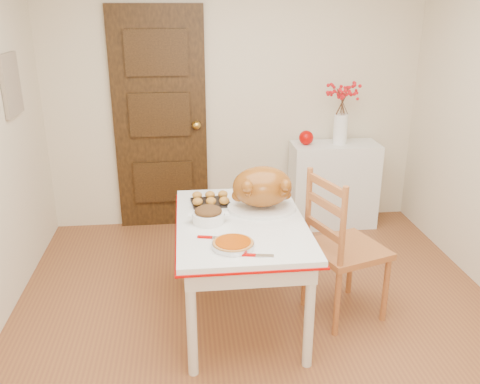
{
  "coord_description": "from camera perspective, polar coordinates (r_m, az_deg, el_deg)",
  "views": [
    {
      "loc": [
        -0.47,
        -2.72,
        2.07
      ],
      "look_at": [
        -0.14,
        0.33,
        0.92
      ],
      "focal_mm": 38.06,
      "sensor_mm": 36.0,
      "label": 1
    }
  ],
  "objects": [
    {
      "name": "kitchen_table",
      "position": [
        3.46,
        0.09,
        -8.82
      ],
      "size": [
        0.84,
        1.23,
        0.74
      ],
      "primitive_type": null,
      "color": "silver",
      "rests_on": "floor"
    },
    {
      "name": "photo_board",
      "position": [
        4.16,
        -24.29,
        10.92
      ],
      "size": [
        0.03,
        0.35,
        0.45
      ],
      "primitive_type": "cube",
      "color": "tan",
      "rests_on": "ground"
    },
    {
      "name": "drinking_glass",
      "position": [
        3.69,
        0.59,
        0.37
      ],
      "size": [
        0.08,
        0.08,
        0.11
      ],
      "primitive_type": "cylinder",
      "rotation": [
        0.0,
        0.0,
        0.2
      ],
      "color": "white",
      "rests_on": "kitchen_table"
    },
    {
      "name": "apple",
      "position": [
        4.79,
        7.43,
        6.06
      ],
      "size": [
        0.13,
        0.13,
        0.13
      ],
      "primitive_type": "sphere",
      "color": "#AF0300",
      "rests_on": "sideboard"
    },
    {
      "name": "turkey_platter",
      "position": [
        3.42,
        2.51,
        0.33
      ],
      "size": [
        0.53,
        0.46,
        0.3
      ],
      "primitive_type": null,
      "rotation": [
        0.0,
        0.0,
        0.18
      ],
      "color": "brown",
      "rests_on": "kitchen_table"
    },
    {
      "name": "sideboard",
      "position": [
        5.0,
        10.39,
        0.81
      ],
      "size": [
        0.82,
        0.36,
        0.82
      ],
      "primitive_type": "cube",
      "color": "silver",
      "rests_on": "floor"
    },
    {
      "name": "carving_knife",
      "position": [
        3.06,
        -2.49,
        -5.13
      ],
      "size": [
        0.26,
        0.11,
        0.01
      ],
      "primitive_type": null,
      "rotation": [
        0.0,
        0.0,
        -0.22
      ],
      "color": "silver",
      "rests_on": "kitchen_table"
    },
    {
      "name": "chair_oak",
      "position": [
        3.53,
        11.92,
        -5.92
      ],
      "size": [
        0.58,
        0.58,
        1.04
      ],
      "primitive_type": null,
      "rotation": [
        0.0,
        0.0,
        1.89
      ],
      "color": "#A35D28",
      "rests_on": "floor"
    },
    {
      "name": "berry_vase",
      "position": [
        4.82,
        11.31,
        8.65
      ],
      "size": [
        0.3,
        0.3,
        0.58
      ],
      "primitive_type": null,
      "color": "white",
      "rests_on": "sideboard"
    },
    {
      "name": "rolls_tray",
      "position": [
        3.57,
        -3.32,
        -0.78
      ],
      "size": [
        0.28,
        0.23,
        0.07
      ],
      "primitive_type": null,
      "rotation": [
        0.0,
        0.0,
        0.11
      ],
      "color": "#BD7726",
      "rests_on": "kitchen_table"
    },
    {
      "name": "door_back",
      "position": [
        4.81,
        -8.93,
        7.83
      ],
      "size": [
        0.85,
        0.06,
        2.06
      ],
      "primitive_type": "cube",
      "color": "black",
      "rests_on": "ground"
    },
    {
      "name": "pie_server",
      "position": [
        2.85,
        1.86,
        -7.09
      ],
      "size": [
        0.2,
        0.09,
        0.01
      ],
      "primitive_type": null,
      "rotation": [
        0.0,
        0.0,
        -0.17
      ],
      "color": "silver",
      "rests_on": "kitchen_table"
    },
    {
      "name": "shaker_pair",
      "position": [
        3.71,
        4.42,
        0.17
      ],
      "size": [
        0.09,
        0.04,
        0.08
      ],
      "primitive_type": null,
      "rotation": [
        0.0,
        0.0,
        0.14
      ],
      "color": "white",
      "rests_on": "kitchen_table"
    },
    {
      "name": "stuffing_dish",
      "position": [
        3.27,
        -3.57,
        -2.56
      ],
      "size": [
        0.29,
        0.24,
        0.1
      ],
      "primitive_type": null,
      "rotation": [
        0.0,
        0.0,
        -0.12
      ],
      "color": "brown",
      "rests_on": "kitchen_table"
    },
    {
      "name": "wall_back",
      "position": [
        4.82,
        -0.58,
        10.76
      ],
      "size": [
        3.5,
        0.0,
        2.5
      ],
      "primitive_type": "cube",
      "color": "beige",
      "rests_on": "ground"
    },
    {
      "name": "floor",
      "position": [
        3.45,
        2.98,
        -16.3
      ],
      "size": [
        3.5,
        4.0,
        0.0
      ],
      "primitive_type": "cube",
      "color": "brown",
      "rests_on": "ground"
    },
    {
      "name": "pumpkin_pie",
      "position": [
        2.94,
        -0.78,
        -5.79
      ],
      "size": [
        0.29,
        0.29,
        0.05
      ],
      "primitive_type": "cylinder",
      "rotation": [
        0.0,
        0.0,
        -0.19
      ],
      "color": "#9A3500",
      "rests_on": "kitchen_table"
    }
  ]
}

